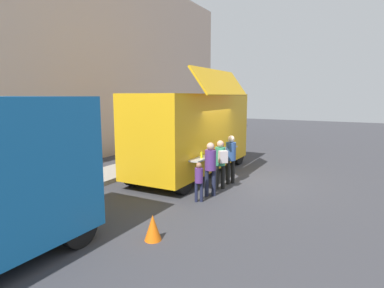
{
  "coord_description": "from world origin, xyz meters",
  "views": [
    {
      "loc": [
        -10.45,
        -3.69,
        3.0
      ],
      "look_at": [
        -0.66,
        1.55,
        1.3
      ],
      "focal_mm": 29.56,
      "sensor_mm": 36.0,
      "label": 1
    }
  ],
  "objects_px": {
    "customer_rear_waiting": "(210,164)",
    "child_near_queue": "(199,178)",
    "traffic_cone_orange": "(153,228)",
    "customer_mid_with_backpack": "(221,160)",
    "food_truck_main": "(193,131)",
    "customer_front_ordering": "(230,155)",
    "trash_bin": "(187,145)"
  },
  "relations": [
    {
      "from": "traffic_cone_orange",
      "to": "customer_mid_with_backpack",
      "type": "distance_m",
      "value": 4.11
    },
    {
      "from": "customer_mid_with_backpack",
      "to": "customer_rear_waiting",
      "type": "xyz_separation_m",
      "value": [
        -0.79,
        -0.01,
        0.0
      ]
    },
    {
      "from": "food_truck_main",
      "to": "customer_rear_waiting",
      "type": "relative_size",
      "value": 3.83
    },
    {
      "from": "food_truck_main",
      "to": "trash_bin",
      "type": "xyz_separation_m",
      "value": [
        3.68,
        2.32,
        -1.22
      ]
    },
    {
      "from": "traffic_cone_orange",
      "to": "customer_rear_waiting",
      "type": "height_order",
      "value": "customer_rear_waiting"
    },
    {
      "from": "traffic_cone_orange",
      "to": "customer_front_ordering",
      "type": "distance_m",
      "value": 4.86
    },
    {
      "from": "food_truck_main",
      "to": "customer_mid_with_backpack",
      "type": "relative_size",
      "value": 3.92
    },
    {
      "from": "customer_front_ordering",
      "to": "child_near_queue",
      "type": "relative_size",
      "value": 1.46
    },
    {
      "from": "customer_front_ordering",
      "to": "traffic_cone_orange",
      "type": "bearing_deg",
      "value": 120.37
    },
    {
      "from": "traffic_cone_orange",
      "to": "customer_rear_waiting",
      "type": "relative_size",
      "value": 0.34
    },
    {
      "from": "customer_mid_with_backpack",
      "to": "customer_rear_waiting",
      "type": "height_order",
      "value": "customer_rear_waiting"
    },
    {
      "from": "traffic_cone_orange",
      "to": "customer_mid_with_backpack",
      "type": "bearing_deg",
      "value": 2.8
    },
    {
      "from": "traffic_cone_orange",
      "to": "child_near_queue",
      "type": "relative_size",
      "value": 0.48
    },
    {
      "from": "customer_mid_with_backpack",
      "to": "trash_bin",
      "type": "bearing_deg",
      "value": -5.83
    },
    {
      "from": "customer_rear_waiting",
      "to": "child_near_queue",
      "type": "bearing_deg",
      "value": 138.96
    },
    {
      "from": "customer_front_ordering",
      "to": "customer_mid_with_backpack",
      "type": "bearing_deg",
      "value": 115.35
    },
    {
      "from": "trash_bin",
      "to": "food_truck_main",
      "type": "bearing_deg",
      "value": -147.78
    },
    {
      "from": "customer_front_ordering",
      "to": "customer_rear_waiting",
      "type": "distance_m",
      "value": 1.55
    },
    {
      "from": "child_near_queue",
      "to": "customer_rear_waiting",
      "type": "bearing_deg",
      "value": -36.4
    },
    {
      "from": "trash_bin",
      "to": "child_near_queue",
      "type": "distance_m",
      "value": 7.67
    },
    {
      "from": "traffic_cone_orange",
      "to": "customer_mid_with_backpack",
      "type": "xyz_separation_m",
      "value": [
        4.04,
        0.2,
        0.7
      ]
    },
    {
      "from": "customer_front_ordering",
      "to": "customer_rear_waiting",
      "type": "bearing_deg",
      "value": 117.2
    },
    {
      "from": "traffic_cone_orange",
      "to": "child_near_queue",
      "type": "bearing_deg",
      "value": 5.46
    },
    {
      "from": "customer_front_ordering",
      "to": "child_near_queue",
      "type": "distance_m",
      "value": 2.21
    },
    {
      "from": "customer_rear_waiting",
      "to": "customer_mid_with_backpack",
      "type": "bearing_deg",
      "value": -35.25
    },
    {
      "from": "food_truck_main",
      "to": "trash_bin",
      "type": "height_order",
      "value": "food_truck_main"
    },
    {
      "from": "food_truck_main",
      "to": "trash_bin",
      "type": "bearing_deg",
      "value": 32.39
    },
    {
      "from": "food_truck_main",
      "to": "traffic_cone_orange",
      "type": "distance_m",
      "value": 5.97
    },
    {
      "from": "trash_bin",
      "to": "customer_rear_waiting",
      "type": "xyz_separation_m",
      "value": [
        -5.89,
        -4.08,
        0.52
      ]
    },
    {
      "from": "traffic_cone_orange",
      "to": "trash_bin",
      "type": "xyz_separation_m",
      "value": [
        9.15,
        4.27,
        0.18
      ]
    },
    {
      "from": "food_truck_main",
      "to": "trash_bin",
      "type": "relative_size",
      "value": 6.86
    },
    {
      "from": "child_near_queue",
      "to": "customer_front_ordering",
      "type": "bearing_deg",
      "value": -33.57
    }
  ]
}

